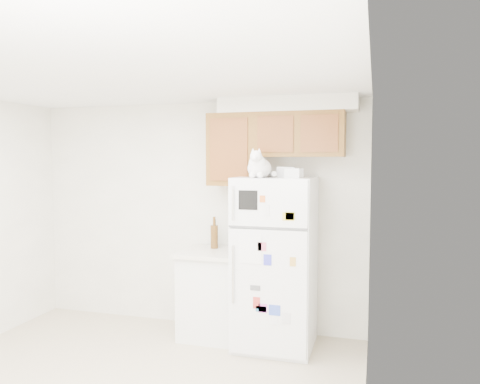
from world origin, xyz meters
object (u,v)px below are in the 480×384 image
at_px(base_counter, 213,293).
at_px(storage_box_back, 287,172).
at_px(refrigerator, 275,262).
at_px(bottle_green, 215,233).
at_px(cat, 259,167).
at_px(bottle_amber, 214,233).
at_px(storage_box_front, 294,173).

xyz_separation_m(base_counter, storage_box_back, (0.80, -0.01, 1.29)).
bearing_deg(refrigerator, storage_box_back, 30.21).
relative_size(storage_box_back, bottle_green, 0.59).
bearing_deg(base_counter, refrigerator, -6.10).
height_order(cat, bottle_green, cat).
relative_size(base_counter, storage_box_back, 5.11).
bearing_deg(storage_box_back, base_counter, -173.95).
xyz_separation_m(cat, bottle_green, (-0.61, 0.47, -0.73)).
distance_m(cat, bottle_green, 1.06).
relative_size(cat, bottle_amber, 1.17).
bearing_deg(storage_box_front, cat, -157.97).
bearing_deg(bottle_green, base_counter, -78.56).
bearing_deg(storage_box_front, storage_box_back, 127.44).
height_order(refrigerator, storage_box_back, storage_box_back).
height_order(cat, storage_box_front, cat).
xyz_separation_m(refrigerator, storage_box_front, (0.21, -0.16, 0.89)).
distance_m(refrigerator, storage_box_front, 0.93).
relative_size(refrigerator, bottle_amber, 4.98).
height_order(refrigerator, storage_box_front, storage_box_front).
distance_m(refrigerator, cat, 0.99).
bearing_deg(refrigerator, bottle_green, 160.46).
xyz_separation_m(refrigerator, bottle_green, (-0.73, 0.26, 0.22)).
bearing_deg(bottle_amber, cat, -34.27).
distance_m(refrigerator, bottle_green, 0.80).
xyz_separation_m(base_counter, storage_box_front, (0.90, -0.24, 1.28)).
bearing_deg(storage_box_front, base_counter, 178.23).
distance_m(storage_box_front, bottle_amber, 1.18).
bearing_deg(base_counter, bottle_green, 101.44).
relative_size(bottle_green, bottle_amber, 0.89).
xyz_separation_m(cat, storage_box_back, (0.22, 0.28, -0.06)).
xyz_separation_m(base_counter, bottle_green, (-0.04, 0.18, 0.61)).
bearing_deg(bottle_green, refrigerator, -19.54).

